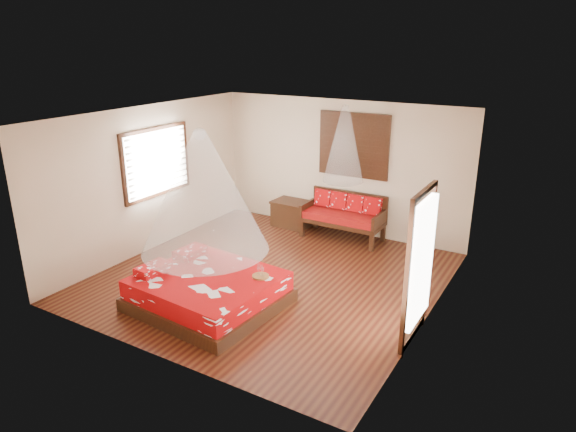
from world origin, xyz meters
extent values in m
cube|color=#33120B|center=(0.00, 0.00, -0.01)|extent=(5.50, 5.50, 0.02)
cube|color=white|center=(0.00, 0.00, 2.81)|extent=(5.50, 5.50, 0.02)
cube|color=beige|center=(-2.76, 0.00, 1.40)|extent=(0.02, 5.50, 2.80)
cube|color=beige|center=(2.76, 0.00, 1.40)|extent=(0.02, 5.50, 2.80)
cube|color=beige|center=(0.00, 2.76, 1.40)|extent=(5.50, 0.02, 2.80)
cube|color=beige|center=(0.00, -2.76, 1.40)|extent=(5.50, 0.02, 2.80)
cube|color=black|center=(-0.30, -1.34, 0.10)|extent=(2.23, 2.05, 0.20)
cube|color=#A00507|center=(-0.30, -1.34, 0.35)|extent=(2.12, 1.94, 0.30)
cube|color=#A00507|center=(-1.10, -1.67, 0.57)|extent=(0.34, 0.57, 0.14)
cube|color=#A00507|center=(-1.04, -0.88, 0.57)|extent=(0.34, 0.57, 0.14)
cube|color=black|center=(-0.48, 1.99, 0.21)|extent=(0.08, 0.08, 0.42)
cube|color=black|center=(1.08, 1.99, 0.21)|extent=(0.08, 0.08, 0.42)
cube|color=black|center=(-0.48, 2.61, 0.21)|extent=(0.08, 0.08, 0.42)
cube|color=black|center=(1.08, 2.61, 0.21)|extent=(0.08, 0.08, 0.42)
cube|color=black|center=(0.30, 2.30, 0.38)|extent=(1.68, 0.75, 0.08)
cube|color=maroon|center=(0.30, 2.30, 0.49)|extent=(1.62, 0.69, 0.14)
cube|color=black|center=(0.30, 2.63, 0.67)|extent=(1.68, 0.06, 0.55)
cube|color=black|center=(-0.50, 2.30, 0.54)|extent=(0.06, 0.75, 0.30)
cube|color=black|center=(1.10, 2.30, 0.54)|extent=(0.06, 0.75, 0.30)
cube|color=#A00507|center=(-0.26, 2.51, 0.74)|extent=(0.35, 0.19, 0.37)
cube|color=#A00507|center=(0.12, 2.51, 0.74)|extent=(0.35, 0.19, 0.37)
cube|color=#A00507|center=(0.49, 2.51, 0.74)|extent=(0.35, 0.19, 0.37)
cube|color=#A00507|center=(0.86, 2.51, 0.74)|extent=(0.35, 0.19, 0.37)
cube|color=black|center=(-0.99, 2.45, 0.26)|extent=(0.82, 0.61, 0.52)
cube|color=black|center=(-0.99, 2.45, 0.54)|extent=(0.86, 0.65, 0.05)
cube|color=black|center=(0.30, 2.72, 1.90)|extent=(1.52, 0.06, 1.32)
cube|color=black|center=(0.30, 2.71, 1.90)|extent=(1.35, 0.04, 1.10)
cube|color=black|center=(-2.72, 0.20, 1.70)|extent=(0.08, 1.74, 1.34)
cube|color=white|center=(-2.68, 0.20, 1.70)|extent=(0.04, 1.54, 1.10)
cube|color=black|center=(2.72, -0.60, 1.05)|extent=(0.08, 1.02, 2.16)
cube|color=white|center=(2.70, -0.60, 1.15)|extent=(0.03, 0.82, 1.70)
cylinder|color=brown|center=(0.42, -0.95, 0.52)|extent=(0.26, 0.26, 0.03)
cone|color=white|center=(-0.30, -1.34, 1.85)|extent=(1.90, 1.90, 1.80)
cone|color=white|center=(0.30, 2.25, 2.00)|extent=(0.81, 0.81, 1.50)
camera|label=1|loc=(4.39, -6.87, 3.97)|focal=32.00mm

